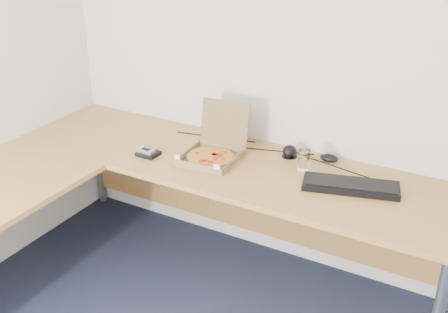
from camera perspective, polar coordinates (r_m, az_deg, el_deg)
The scene contains 10 objects.
room_shell at distance 1.47m, azimuth -9.15°, elevation -7.19°, with size 3.50×3.50×2.50m, color silver, non-canonical shape.
desk at distance 2.85m, azimuth -9.62°, elevation -2.90°, with size 2.50×2.20×0.73m.
pizza_box at distance 2.99m, azimuth -1.29°, elevation 0.28°, with size 0.28×0.33×0.29m.
drinking_glass at distance 2.90m, azimuth 8.26°, elevation -0.35°, with size 0.06×0.06×0.11m, color white.
keyboard at distance 2.78m, azimuth 12.96°, elevation -2.99°, with size 0.47×0.17×0.03m, color black.
mouse at distance 3.04m, azimuth 10.81°, elevation -0.13°, with size 0.10×0.07×0.04m, color black.
wallet at distance 3.08m, azimuth -7.83°, elevation 0.30°, with size 0.12×0.10×0.02m, color black.
phone at distance 3.07m, azimuth -8.08°, elevation 0.60°, with size 0.10×0.05×0.02m, color #B2B5BA.
dome_speaker at distance 3.05m, azimuth 6.80°, elevation 0.62°, with size 0.09×0.09×0.07m, color black.
cable_bundle at distance 3.12m, azimuth 4.39°, elevation 0.68°, with size 0.59×0.04×0.01m, color black, non-canonical shape.
Camera 1 is at (0.80, -0.95, 2.03)m, focal length 44.26 mm.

